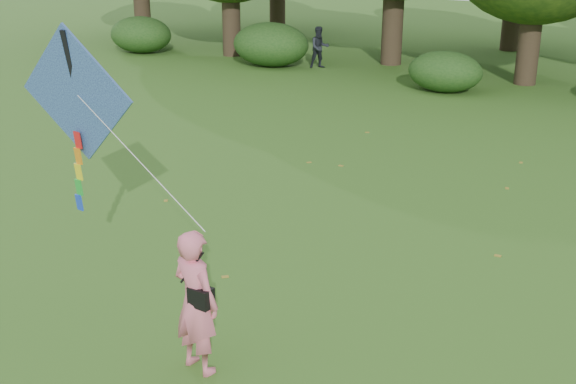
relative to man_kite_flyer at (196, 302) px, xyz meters
The scene contains 7 objects.
ground 1.33m from the man_kite_flyer, 86.63° to the left, with size 100.00×100.00×0.00m, color #265114.
man_kite_flyer is the anchor object (origin of this frame).
bystander_left 21.88m from the man_kite_flyer, 117.28° to the left, with size 0.82×0.64×1.69m, color #21242C.
crossbody_bag 0.18m from the man_kite_flyer, 14.61° to the right, with size 0.43×0.20×0.75m.
flying_kite 3.67m from the man_kite_flyer, 164.19° to the left, with size 4.17×1.12×2.94m.
shrub_band 18.50m from the man_kite_flyer, 92.07° to the left, with size 39.15×3.22×1.88m.
fallen_leaves 7.10m from the man_kite_flyer, 92.22° to the left, with size 9.32×9.73×0.01m.
Camera 1 is at (5.47, -7.02, 5.49)m, focal length 45.00 mm.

